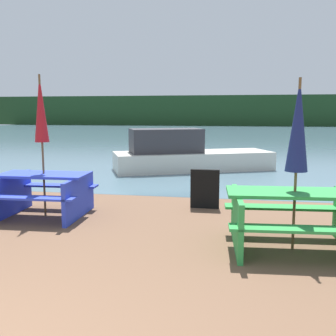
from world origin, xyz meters
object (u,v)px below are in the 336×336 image
picnic_table_green (294,214)px  umbrella_navy (298,126)px  boat (186,155)px  signboard (205,189)px  umbrella_crimson (41,110)px  picnic_table_blue (44,191)px

picnic_table_green → umbrella_navy: 1.18m
boat → signboard: (1.04, -4.88, -0.10)m
picnic_table_green → umbrella_crimson: bearing=166.6°
boat → signboard: size_ratio=6.92×
picnic_table_blue → signboard: bearing=21.3°
picnic_table_green → signboard: picnic_table_green is taller
signboard → umbrella_crimson: bearing=-158.7°
umbrella_navy → signboard: bearing=123.7°
signboard → picnic_table_green: bearing=-56.3°
picnic_table_blue → umbrella_navy: 4.41m
picnic_table_blue → umbrella_crimson: size_ratio=0.65×
picnic_table_green → umbrella_crimson: (-4.13, 0.99, 1.39)m
picnic_table_green → signboard: size_ratio=2.52×
umbrella_crimson → picnic_table_green: bearing=-13.4°
picnic_table_green → picnic_table_blue: (-4.13, 0.99, -0.02)m
signboard → umbrella_navy: bearing=-56.3°
picnic_table_blue → boat: (1.72, 5.95, 0.02)m
picnic_table_blue → umbrella_navy: (4.13, -0.99, 1.20)m
picnic_table_blue → boat: boat is taller
boat → signboard: boat is taller
picnic_table_green → picnic_table_blue: size_ratio=1.18×
umbrella_crimson → boat: bearing=73.9°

